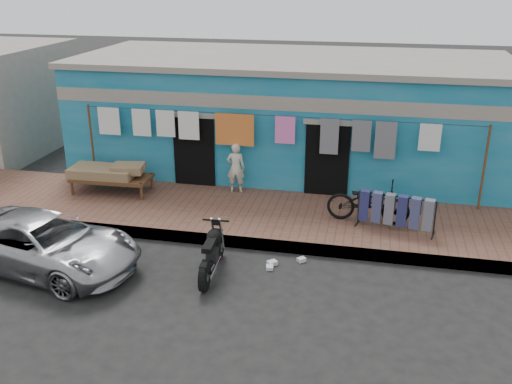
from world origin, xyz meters
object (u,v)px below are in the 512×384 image
Objects in this scene: car at (44,242)px; motorcycle at (212,252)px; bicycle at (369,197)px; charpoy at (112,179)px; jeans_rack at (396,212)px; seated_person at (236,168)px.

car is 2.59× the size of motorcycle.
motorcycle is at bearing 134.64° from bicycle.
car is at bearing -85.89° from charpoy.
seated_person is at bearing 159.17° from jeans_rack.
car is 2.26× the size of jeans_rack.
charpoy is at bearing 135.39° from motorcycle.
jeans_rack is (4.02, -1.53, -0.22)m from seated_person.
seated_person is 4.30m from jeans_rack.
motorcycle is (-2.93, -2.65, -0.35)m from bicycle.
seated_person is at bearing -23.03° from car.
motorcycle is at bearing -146.35° from jeans_rack.
seated_person is at bearing 93.79° from motorcycle.
charpoy is at bearing 173.43° from jeans_rack.
seated_person reaches higher than motorcycle.
bicycle is 1.03× the size of jeans_rack.
bicycle is (3.40, -1.23, -0.05)m from seated_person.
seated_person is 0.72× the size of jeans_rack.
car is 3.65m from charpoy.
motorcycle is at bearing -41.42° from charpoy.
motorcycle is (0.48, -3.88, -0.40)m from seated_person.
motorcycle is 0.87× the size of jeans_rack.
bicycle is 0.86× the size of charpoy.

